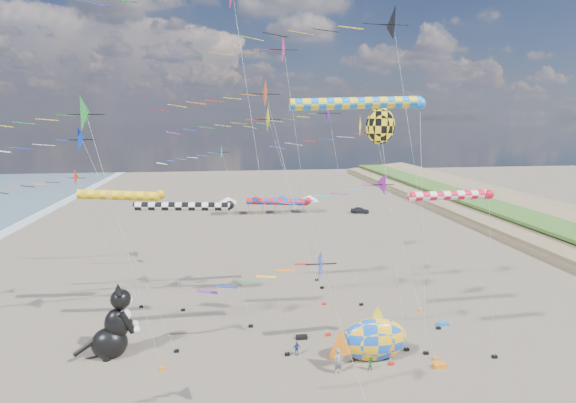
# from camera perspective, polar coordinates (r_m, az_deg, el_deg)

# --- Properties ---
(delta_kite_1) EXTENTS (8.98, 1.80, 10.97)m
(delta_kite_1) POSITION_cam_1_polar(r_m,az_deg,el_deg) (21.87, 2.54, -9.73)
(delta_kite_1) COLOR blue
(delta_kite_1) RESTS_ON ground
(delta_kite_2) EXTENTS (11.97, 1.89, 16.93)m
(delta_kite_2) POSITION_cam_1_polar(r_m,az_deg,el_deg) (33.35, -24.74, 6.67)
(delta_kite_2) COLOR #092ACB
(delta_kite_2) RESTS_ON ground
(delta_kite_3) EXTENTS (15.92, 3.04, 25.57)m
(delta_kite_3) POSITION_cam_1_polar(r_m,az_deg,el_deg) (46.04, -0.83, 18.65)
(delta_kite_3) COLOR #D72066
(delta_kite_3) RESTS_ON ground
(delta_kite_4) EXTENTS (11.95, 2.28, 17.25)m
(delta_kite_4) POSITION_cam_1_polar(r_m,az_deg,el_deg) (38.64, 11.74, 8.10)
(delta_kite_4) COLOR red
(delta_kite_4) RESTS_ON ground
(delta_kite_5) EXTENTS (12.72, 2.53, 18.53)m
(delta_kite_5) POSITION_cam_1_polar(r_m,az_deg,el_deg) (39.12, -2.49, 10.12)
(delta_kite_5) COLOR yellow
(delta_kite_5) RESTS_ON ground
(delta_kite_6) EXTENTS (9.87, 1.64, 13.13)m
(delta_kite_6) POSITION_cam_1_polar(r_m,az_deg,el_deg) (42.97, -25.33, 2.29)
(delta_kite_6) COLOR red
(delta_kite_6) RESTS_ON ground
(delta_kite_7) EXTENTS (15.34, 2.81, 25.60)m
(delta_kite_7) POSITION_cam_1_polar(r_m,az_deg,el_deg) (35.43, 12.68, 21.12)
(delta_kite_7) COLOR black
(delta_kite_7) RESTS_ON ground
(delta_kite_8) EXTENTS (11.81, 2.36, 20.32)m
(delta_kite_8) POSITION_cam_1_polar(r_m,az_deg,el_deg) (33.05, -2.34, 13.24)
(delta_kite_8) COLOR #FF4E18
(delta_kite_8) RESTS_ON ground
(delta_kite_9) EXTENTS (10.09, 2.44, 18.82)m
(delta_kite_9) POSITION_cam_1_polar(r_m,az_deg,el_deg) (30.63, -23.36, 9.80)
(delta_kite_9) COLOR green
(delta_kite_9) RESTS_ON ground
(delta_kite_10) EXTENTS (9.67, 1.75, 14.72)m
(delta_kite_10) POSITION_cam_1_polar(r_m,az_deg,el_deg) (47.61, -9.48, 5.76)
(delta_kite_10) COLOR #17A8D2
(delta_kite_10) RESTS_ON ground
(delta_kite_11) EXTENTS (9.57, 1.68, 13.79)m
(delta_kite_11) POSITION_cam_1_polar(r_m,az_deg,el_deg) (30.48, 12.40, 1.31)
(delta_kite_11) COLOR #8E169B
(delta_kite_11) RESTS_ON ground
(delta_kite_12) EXTENTS (10.86, 2.48, 19.04)m
(delta_kite_12) POSITION_cam_1_polar(r_m,az_deg,el_deg) (39.10, 3.92, 10.91)
(delta_kite_12) COLOR #59169D
(delta_kite_12) RESTS_ON ground
(windsock_0) EXTENTS (10.43, 0.80, 18.65)m
(windsock_0) POSITION_cam_1_polar(r_m,az_deg,el_deg) (30.39, 9.43, 12.08)
(windsock_0) COLOR blue
(windsock_0) RESTS_ON ground
(windsock_1) EXTENTS (7.44, 0.67, 12.53)m
(windsock_1) POSITION_cam_1_polar(r_m,az_deg,el_deg) (32.11, 20.32, 0.59)
(windsock_1) COLOR red
(windsock_1) RESTS_ON ground
(windsock_2) EXTENTS (7.81, 0.69, 9.58)m
(windsock_2) POSITION_cam_1_polar(r_m,az_deg,el_deg) (44.02, -0.86, -0.09)
(windsock_2) COLOR red
(windsock_2) RESTS_ON ground
(windsock_3) EXTENTS (8.44, 0.87, 11.24)m
(windsock_3) POSITION_cam_1_polar(r_m,az_deg,el_deg) (40.79, -20.02, 0.69)
(windsock_3) COLOR gold
(windsock_3) RESTS_ON ground
(windsock_4) EXTENTS (9.08, 0.71, 10.85)m
(windsock_4) POSITION_cam_1_polar(r_m,az_deg,el_deg) (36.03, -12.69, -0.68)
(windsock_4) COLOR black
(windsock_4) RESTS_ON ground
(angelfish_kite) EXTENTS (3.74, 3.02, 18.05)m
(angelfish_kite) POSITION_cam_1_polar(r_m,az_deg,el_deg) (33.56, 11.34, 9.15)
(angelfish_kite) COLOR yellow
(angelfish_kite) RESTS_ON ground
(cat_inflatable) EXTENTS (4.35, 3.05, 5.32)m
(cat_inflatable) POSITION_cam_1_polar(r_m,az_deg,el_deg) (36.28, -21.43, -14.01)
(cat_inflatable) COLOR black
(cat_inflatable) RESTS_ON ground
(fish_inflatable) EXTENTS (6.66, 3.34, 4.16)m
(fish_inflatable) POSITION_cam_1_polar(r_m,az_deg,el_deg) (34.54, 10.77, -16.80)
(fish_inflatable) COLOR blue
(fish_inflatable) RESTS_ON ground
(person_adult) EXTENTS (0.71, 0.53, 1.79)m
(person_adult) POSITION_cam_1_polar(r_m,az_deg,el_deg) (32.78, 6.42, -19.53)
(person_adult) COLOR gray
(person_adult) RESTS_ON ground
(child_green) EXTENTS (0.55, 0.46, 1.02)m
(child_green) POSITION_cam_1_polar(r_m,az_deg,el_deg) (33.59, 10.54, -19.61)
(child_green) COLOR #1E7632
(child_green) RESTS_ON ground
(child_blue) EXTENTS (0.68, 0.48, 1.07)m
(child_blue) POSITION_cam_1_polar(r_m,az_deg,el_deg) (34.91, 1.10, -18.14)
(child_blue) COLOR #234596
(child_blue) RESTS_ON ground
(kite_bag_0) EXTENTS (0.90, 0.44, 0.30)m
(kite_bag_0) POSITION_cam_1_polar(r_m,az_deg,el_deg) (41.48, 19.05, -14.48)
(kite_bag_0) COLOR blue
(kite_bag_0) RESTS_ON ground
(kite_bag_1) EXTENTS (0.90, 0.44, 0.30)m
(kite_bag_1) POSITION_cam_1_polar(r_m,az_deg,el_deg) (35.27, 18.67, -19.12)
(kite_bag_1) COLOR orange
(kite_bag_1) RESTS_ON ground
(kite_bag_3) EXTENTS (0.90, 0.44, 0.30)m
(kite_bag_3) POSITION_cam_1_polar(r_m,az_deg,el_deg) (37.27, 1.74, -16.84)
(kite_bag_3) COLOR black
(kite_bag_3) RESTS_ON ground
(tent_row) EXTENTS (19.20, 4.20, 3.80)m
(tent_row) POSITION_cam_1_polar(r_m,az_deg,el_deg) (82.27, -2.40, 0.62)
(tent_row) COLOR white
(tent_row) RESTS_ON ground
(parked_car) EXTENTS (3.64, 2.32, 1.15)m
(parked_car) POSITION_cam_1_polar(r_m,az_deg,el_deg) (84.02, 9.12, -1.09)
(parked_car) COLOR #26262D
(parked_car) RESTS_ON ground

